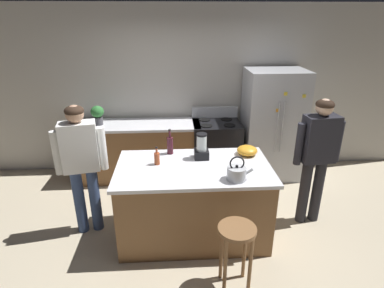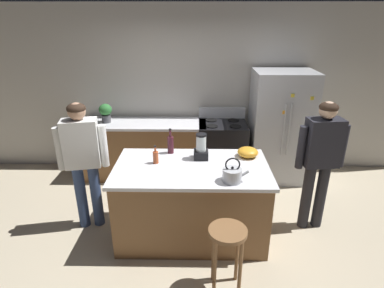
{
  "view_description": "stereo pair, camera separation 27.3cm",
  "coord_description": "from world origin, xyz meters",
  "px_view_note": "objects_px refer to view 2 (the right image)",
  "views": [
    {
      "loc": [
        -0.21,
        -3.18,
        2.52
      ],
      "look_at": [
        0.0,
        0.3,
        1.08
      ],
      "focal_mm": 29.33,
      "sensor_mm": 36.0,
      "label": 1
    },
    {
      "loc": [
        0.06,
        -3.19,
        2.52
      ],
      "look_at": [
        0.0,
        0.3,
        1.08
      ],
      "focal_mm": 29.33,
      "sensor_mm": 36.0,
      "label": 2
    }
  ],
  "objects_px": {
    "kitchen_island": "(192,201)",
    "person_by_sink_right": "(321,155)",
    "person_by_island_left": "(83,155)",
    "tea_kettle": "(232,174)",
    "bar_stool": "(227,244)",
    "refrigerator": "(280,127)",
    "bottle_wine": "(171,144)",
    "stove_range": "(222,150)",
    "blender_appliance": "(201,148)",
    "bottle_cooking_sauce": "(156,157)",
    "mixing_bowl": "(248,152)",
    "potted_plant": "(105,112)"
  },
  "relations": [
    {
      "from": "kitchen_island",
      "to": "person_by_sink_right",
      "type": "bearing_deg",
      "value": 7.06
    },
    {
      "from": "person_by_island_left",
      "to": "tea_kettle",
      "type": "relative_size",
      "value": 5.88
    },
    {
      "from": "person_by_sink_right",
      "to": "bar_stool",
      "type": "bearing_deg",
      "value": -138.44
    },
    {
      "from": "refrigerator",
      "to": "bottle_wine",
      "type": "xyz_separation_m",
      "value": [
        -1.63,
        -1.13,
        0.17
      ]
    },
    {
      "from": "stove_range",
      "to": "blender_appliance",
      "type": "xyz_separation_m",
      "value": [
        -0.36,
        -1.31,
        0.58
      ]
    },
    {
      "from": "refrigerator",
      "to": "blender_appliance",
      "type": "distance_m",
      "value": 1.8
    },
    {
      "from": "kitchen_island",
      "to": "refrigerator",
      "type": "relative_size",
      "value": 1.0
    },
    {
      "from": "kitchen_island",
      "to": "tea_kettle",
      "type": "bearing_deg",
      "value": -38.44
    },
    {
      "from": "bottle_cooking_sauce",
      "to": "mixing_bowl",
      "type": "height_order",
      "value": "bottle_cooking_sauce"
    },
    {
      "from": "potted_plant",
      "to": "bottle_wine",
      "type": "relative_size",
      "value": 0.95
    },
    {
      "from": "bar_stool",
      "to": "bottle_cooking_sauce",
      "type": "bearing_deg",
      "value": 129.46
    },
    {
      "from": "kitchen_island",
      "to": "blender_appliance",
      "type": "height_order",
      "value": "blender_appliance"
    },
    {
      "from": "stove_range",
      "to": "person_by_island_left",
      "type": "bearing_deg",
      "value": -142.24
    },
    {
      "from": "bar_stool",
      "to": "blender_appliance",
      "type": "bearing_deg",
      "value": 102.66
    },
    {
      "from": "stove_range",
      "to": "bottle_cooking_sauce",
      "type": "bearing_deg",
      "value": -121.47
    },
    {
      "from": "refrigerator",
      "to": "tea_kettle",
      "type": "height_order",
      "value": "refrigerator"
    },
    {
      "from": "bar_stool",
      "to": "mixing_bowl",
      "type": "height_order",
      "value": "mixing_bowl"
    },
    {
      "from": "bar_stool",
      "to": "bottle_cooking_sauce",
      "type": "xyz_separation_m",
      "value": [
        -0.76,
        0.93,
        0.46
      ]
    },
    {
      "from": "stove_range",
      "to": "bottle_wine",
      "type": "relative_size",
      "value": 3.5
    },
    {
      "from": "bottle_wine",
      "to": "kitchen_island",
      "type": "bearing_deg",
      "value": -54.54
    },
    {
      "from": "blender_appliance",
      "to": "tea_kettle",
      "type": "distance_m",
      "value": 0.64
    },
    {
      "from": "kitchen_island",
      "to": "person_by_island_left",
      "type": "bearing_deg",
      "value": 172.84
    },
    {
      "from": "tea_kettle",
      "to": "bottle_cooking_sauce",
      "type": "bearing_deg",
      "value": 153.59
    },
    {
      "from": "stove_range",
      "to": "mixing_bowl",
      "type": "distance_m",
      "value": 1.36
    },
    {
      "from": "bottle_cooking_sauce",
      "to": "tea_kettle",
      "type": "bearing_deg",
      "value": -26.41
    },
    {
      "from": "kitchen_island",
      "to": "bottle_wine",
      "type": "relative_size",
      "value": 5.57
    },
    {
      "from": "stove_range",
      "to": "potted_plant",
      "type": "bearing_deg",
      "value": 179.21
    },
    {
      "from": "potted_plant",
      "to": "mixing_bowl",
      "type": "height_order",
      "value": "potted_plant"
    },
    {
      "from": "person_by_sink_right",
      "to": "kitchen_island",
      "type": "bearing_deg",
      "value": -172.94
    },
    {
      "from": "refrigerator",
      "to": "stove_range",
      "type": "xyz_separation_m",
      "value": [
        -0.89,
        0.02,
        -0.4
      ]
    },
    {
      "from": "kitchen_island",
      "to": "potted_plant",
      "type": "relative_size",
      "value": 5.87
    },
    {
      "from": "mixing_bowl",
      "to": "tea_kettle",
      "type": "xyz_separation_m",
      "value": [
        -0.25,
        -0.62,
        0.02
      ]
    },
    {
      "from": "person_by_sink_right",
      "to": "potted_plant",
      "type": "distance_m",
      "value": 3.21
    },
    {
      "from": "bar_stool",
      "to": "potted_plant",
      "type": "height_order",
      "value": "potted_plant"
    },
    {
      "from": "bar_stool",
      "to": "blender_appliance",
      "type": "relative_size",
      "value": 2.27
    },
    {
      "from": "refrigerator",
      "to": "bottle_wine",
      "type": "height_order",
      "value": "refrigerator"
    },
    {
      "from": "kitchen_island",
      "to": "bottle_wine",
      "type": "distance_m",
      "value": 0.74
    },
    {
      "from": "bottle_wine",
      "to": "potted_plant",
      "type": "bearing_deg",
      "value": 133.66
    },
    {
      "from": "blender_appliance",
      "to": "refrigerator",
      "type": "bearing_deg",
      "value": 45.63
    },
    {
      "from": "tea_kettle",
      "to": "blender_appliance",
      "type": "bearing_deg",
      "value": 119.61
    },
    {
      "from": "blender_appliance",
      "to": "tea_kettle",
      "type": "height_order",
      "value": "blender_appliance"
    },
    {
      "from": "blender_appliance",
      "to": "bottle_cooking_sauce",
      "type": "height_order",
      "value": "blender_appliance"
    },
    {
      "from": "person_by_island_left",
      "to": "stove_range",
      "type": "bearing_deg",
      "value": 37.76
    },
    {
      "from": "bottle_wine",
      "to": "mixing_bowl",
      "type": "height_order",
      "value": "bottle_wine"
    },
    {
      "from": "bottle_cooking_sauce",
      "to": "tea_kettle",
      "type": "xyz_separation_m",
      "value": [
        0.84,
        -0.42,
        0.0
      ]
    },
    {
      "from": "potted_plant",
      "to": "kitchen_island",
      "type": "bearing_deg",
      "value": -48.14
    },
    {
      "from": "stove_range",
      "to": "bottle_cooking_sauce",
      "type": "distance_m",
      "value": 1.77
    },
    {
      "from": "mixing_bowl",
      "to": "tea_kettle",
      "type": "relative_size",
      "value": 0.9
    },
    {
      "from": "person_by_sink_right",
      "to": "tea_kettle",
      "type": "relative_size",
      "value": 5.95
    },
    {
      "from": "kitchen_island",
      "to": "blender_appliance",
      "type": "distance_m",
      "value": 0.64
    }
  ]
}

